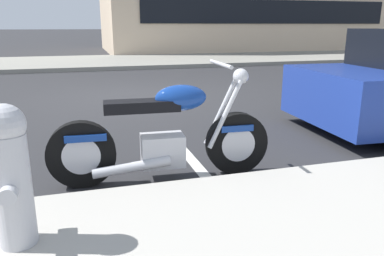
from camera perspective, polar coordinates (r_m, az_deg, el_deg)
name	(u,v)px	position (r m, az deg, el deg)	size (l,w,h in m)	color
ground_plane	(138,96)	(7.97, -8.16, 4.75)	(260.00, 260.00, 0.00)	#28282B
sidewalk_far_curb	(370,55)	(19.95, 25.18, 9.93)	(120.00, 5.00, 0.14)	gray
parking_stall_stripe	(195,163)	(4.06, 0.41, -5.34)	(0.12, 2.20, 0.01)	silver
parked_motorcycle	(165,137)	(3.55, -4.12, -1.35)	(2.09, 0.62, 1.11)	black
fire_hydrant	(10,173)	(2.46, -25.66, -6.08)	(0.24, 0.36, 0.87)	#B7B7BC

